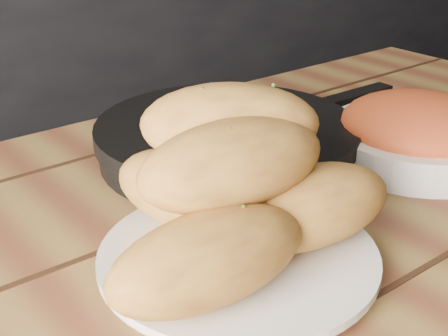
# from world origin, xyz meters

# --- Properties ---
(counter) EXTENTS (2.80, 0.60, 0.90)m
(counter) POSITION_xyz_m (0.00, 1.70, 0.45)
(counter) COLOR black
(counter) RESTS_ON ground
(plate) EXTENTS (0.24, 0.24, 0.02)m
(plate) POSITION_xyz_m (-0.62, 0.42, 0.76)
(plate) COLOR white
(plate) RESTS_ON table
(bread_rolls) EXTENTS (0.29, 0.23, 0.14)m
(bread_rolls) POSITION_xyz_m (-0.62, 0.42, 0.83)
(bread_rolls) COLOR #BF8935
(bread_rolls) RESTS_ON plate
(skillet) EXTENTS (0.45, 0.32, 0.05)m
(skillet) POSITION_xyz_m (-0.48, 0.61, 0.77)
(skillet) COLOR black
(skillet) RESTS_ON table
(bowl) EXTENTS (0.22, 0.22, 0.08)m
(bowl) POSITION_xyz_m (-0.30, 0.47, 0.78)
(bowl) COLOR white
(bowl) RESTS_ON table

